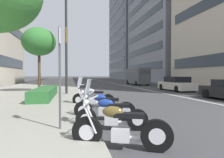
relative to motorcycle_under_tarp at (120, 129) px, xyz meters
The scene contains 13 objects.
sidewalk_right_plaza 30.72m from the motorcycle_under_tarp, ahead, with size 160.00×8.80×0.15m, color gray.
lane_centre_stripe 35.99m from the motorcycle_under_tarp, 10.80° to the right, with size 110.00×0.16×0.01m, color silver.
motorcycle_under_tarp is the anchor object (origin of this frame).
motorcycle_nearest_camera 1.42m from the motorcycle_under_tarp, ahead, with size 0.83×2.04×1.46m.
motorcycle_second_in_row 2.62m from the motorcycle_under_tarp, ahead, with size 0.93×2.10×1.10m.
motorcycle_mid_row 5.39m from the motorcycle_under_tarp, ahead, with size 1.06×2.02×1.48m.
car_lead_in_lane 15.85m from the motorcycle_under_tarp, 35.78° to the right, with size 4.43×1.90×1.41m.
delivery_van_ahead 26.33m from the motorcycle_under_tarp, 21.00° to the right, with size 6.16×2.10×2.63m.
parking_sign_by_curb 2.28m from the motorcycle_under_tarp, 44.60° to the left, with size 0.32×0.06×2.70m.
street_lamp_with_banners 11.94m from the motorcycle_under_tarp, ahead, with size 1.26×2.06×9.01m.
clipped_hedge_bed 9.12m from the motorcycle_under_tarp, 16.79° to the left, with size 5.88×1.10×0.60m, color #28602D.
street_tree_near_plaza_corner 13.75m from the motorcycle_under_tarp, 15.82° to the left, with size 2.75×2.75×5.37m.
office_tower_near_left 72.41m from the motorcycle_under_tarp, 21.27° to the right, with size 25.57×19.09×39.75m.
Camera 1 is at (-4.15, 7.76, 1.58)m, focal length 29.80 mm.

